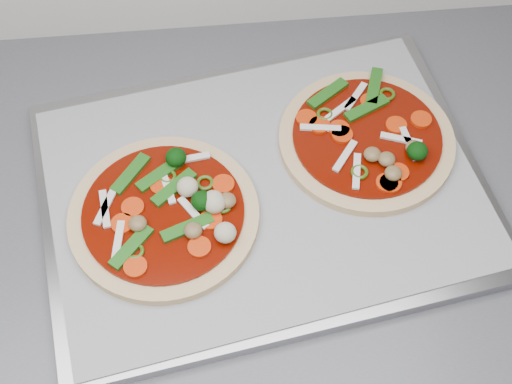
{
  "coord_description": "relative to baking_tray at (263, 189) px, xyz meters",
  "views": [
    {
      "loc": [
        0.43,
        0.87,
        1.59
      ],
      "look_at": [
        0.47,
        1.3,
        0.93
      ],
      "focal_mm": 50.0,
      "sensor_mm": 36.0,
      "label": 1
    }
  ],
  "objects": [
    {
      "name": "pizza_right",
      "position": [
        0.13,
        0.05,
        0.02
      ],
      "size": [
        0.28,
        0.28,
        0.04
      ],
      "rotation": [
        0.0,
        0.0,
        0.55
      ],
      "color": "#D9B483",
      "rests_on": "parchment"
    },
    {
      "name": "baking_tray",
      "position": [
        0.0,
        0.0,
        0.0
      ],
      "size": [
        0.55,
        0.44,
        0.02
      ],
      "primitive_type": "cube",
      "rotation": [
        0.0,
        0.0,
        0.15
      ],
      "color": "gray",
      "rests_on": "countertop"
    },
    {
      "name": "parchment",
      "position": [
        0.0,
        0.0,
        0.01
      ],
      "size": [
        0.53,
        0.43,
        0.0
      ],
      "primitive_type": "cube",
      "rotation": [
        0.0,
        0.0,
        0.17
      ],
      "color": "gray",
      "rests_on": "baking_tray"
    },
    {
      "name": "pizza_left",
      "position": [
        -0.11,
        -0.03,
        0.02
      ],
      "size": [
        0.23,
        0.23,
        0.04
      ],
      "rotation": [
        0.0,
        0.0,
        -0.12
      ],
      "color": "#D9B483",
      "rests_on": "parchment"
    }
  ]
}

